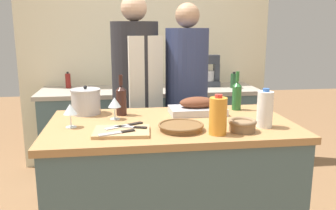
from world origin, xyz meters
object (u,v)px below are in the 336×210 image
(cutting_board, at_px, (122,132))
(roasting_pan, at_px, (197,107))
(knife_bread, at_px, (118,133))
(stand_mixer, at_px, (211,73))
(juice_jug, at_px, (218,116))
(wine_glass_left, at_px, (70,110))
(knife_paring, at_px, (131,127))
(person_cook_aproned, at_px, (136,94))
(wine_glass_right, at_px, (115,103))
(condiment_bottle_short, at_px, (129,79))
(condiment_bottle_tall, at_px, (234,81))
(knife_chef, at_px, (125,126))
(person_cook_guest, at_px, (186,96))
(stock_pot, at_px, (86,101))
(milk_jug, at_px, (265,109))
(wine_bottle_green, at_px, (121,99))
(mixing_bowl, at_px, (242,125))
(condiment_bottle_extra, at_px, (68,81))
(wine_bottle_dark, at_px, (237,95))
(wicker_basket, at_px, (181,127))

(cutting_board, bearing_deg, roasting_pan, 36.88)
(knife_bread, bearing_deg, stand_mixer, 61.47)
(juice_jug, height_order, knife_bread, juice_jug)
(wine_glass_left, xyz_separation_m, knife_paring, (0.34, -0.12, -0.08))
(person_cook_aproned, bearing_deg, roasting_pan, -82.38)
(cutting_board, xyz_separation_m, juice_jug, (0.51, -0.09, 0.09))
(wine_glass_right, xyz_separation_m, condiment_bottle_short, (0.13, 1.46, -0.07))
(wine_glass_left, bearing_deg, condiment_bottle_tall, 44.68)
(juice_jug, height_order, knife_chef, juice_jug)
(wine_glass_right, bearing_deg, stand_mixer, 55.04)
(condiment_bottle_tall, distance_m, person_cook_guest, 0.86)
(stock_pot, xyz_separation_m, milk_jug, (1.05, -0.47, 0.02))
(stock_pot, height_order, wine_glass_right, stock_pot)
(wine_bottle_green, xyz_separation_m, wine_glass_left, (-0.29, -0.26, -0.00))
(mixing_bowl, distance_m, knife_bread, 0.68)
(roasting_pan, relative_size, condiment_bottle_tall, 2.27)
(mixing_bowl, bearing_deg, wine_glass_right, 152.52)
(knife_chef, distance_m, person_cook_guest, 1.05)
(roasting_pan, relative_size, person_cook_aproned, 0.21)
(person_cook_aproned, height_order, person_cook_guest, person_cook_aproned)
(condiment_bottle_extra, bearing_deg, roasting_pan, -54.41)
(mixing_bowl, distance_m, wine_bottle_dark, 0.53)
(juice_jug, xyz_separation_m, person_cook_guest, (0.03, 1.07, -0.10))
(knife_chef, bearing_deg, wine_glass_right, 104.34)
(wine_glass_right, bearing_deg, knife_chef, -75.66)
(wine_glass_left, bearing_deg, mixing_bowl, -12.61)
(wine_bottle_dark, xyz_separation_m, stand_mixer, (0.14, 1.26, -0.01))
(condiment_bottle_short, bearing_deg, condiment_bottle_tall, -9.89)
(knife_bread, distance_m, person_cook_aproned, 1.04)
(milk_jug, xyz_separation_m, wine_bottle_green, (-0.81, 0.40, -0.00))
(juice_jug, bearing_deg, wicker_basket, 150.94)
(juice_jug, height_order, wine_glass_right, juice_jug)
(roasting_pan, height_order, knife_chef, roasting_pan)
(wicker_basket, bearing_deg, wine_glass_left, 166.76)
(mixing_bowl, relative_size, person_cook_aproned, 0.09)
(juice_jug, relative_size, knife_chef, 0.99)
(stand_mixer, height_order, condiment_bottle_short, stand_mixer)
(knife_chef, height_order, stand_mixer, stand_mixer)
(wine_bottle_dark, xyz_separation_m, condiment_bottle_short, (-0.71, 1.31, -0.07))
(wicker_basket, height_order, wine_glass_right, wine_glass_right)
(cutting_board, relative_size, wine_bottle_dark, 1.18)
(wine_bottle_green, relative_size, stand_mixer, 0.81)
(knife_paring, xyz_separation_m, condiment_bottle_extra, (-0.57, 1.77, 0.01))
(mixing_bowl, xyz_separation_m, wine_bottle_green, (-0.66, 0.47, 0.07))
(wine_glass_left, relative_size, condiment_bottle_short, 0.79)
(person_cook_guest, bearing_deg, stock_pot, -125.61)
(mixing_bowl, relative_size, knife_bread, 0.79)
(wine_bottle_dark, xyz_separation_m, person_cook_aproned, (-0.67, 0.51, -0.08))
(wicker_basket, height_order, knife_chef, wicker_basket)
(wine_glass_left, bearing_deg, knife_bread, -38.45)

